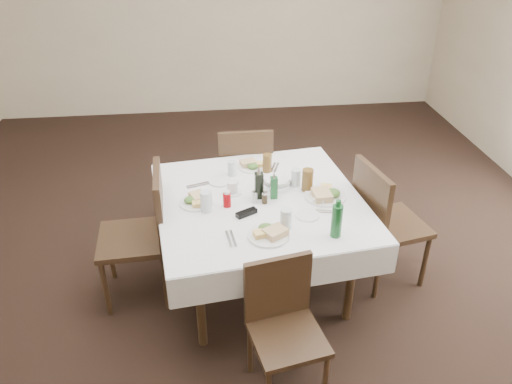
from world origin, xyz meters
TOP-DOWN VIEW (x-y plane):
  - ground_plane at (0.00, 0.00)m, footprint 7.00×7.00m
  - room_shell at (0.00, 0.00)m, footprint 6.04×7.04m
  - dining_table at (0.08, -0.21)m, footprint 1.60×1.60m
  - chair_north at (0.06, 0.64)m, footprint 0.46×0.46m
  - chair_south at (0.11, -1.11)m, footprint 0.48×0.48m
  - chair_east at (0.99, -0.26)m, footprint 0.56×0.56m
  - chair_west at (-0.74, -0.21)m, footprint 0.51×0.51m
  - meal_north at (0.08, 0.28)m, footprint 0.23×0.23m
  - meal_south at (0.09, -0.66)m, footprint 0.27×0.27m
  - meal_east at (0.55, -0.24)m, footprint 0.30×0.30m
  - meal_west at (-0.37, -0.21)m, footprint 0.24×0.24m
  - side_plate_a at (-0.18, 0.07)m, footprint 0.17×0.17m
  - side_plate_b at (0.38, -0.46)m, footprint 0.16×0.16m
  - water_n at (-0.08, 0.16)m, footprint 0.06×0.06m
  - water_s at (0.21, -0.58)m, footprint 0.08×0.08m
  - water_e at (0.37, -0.05)m, footprint 0.07×0.07m
  - water_w at (-0.29, -0.32)m, footprint 0.08×0.08m
  - iced_tea_a at (0.19, 0.19)m, footprint 0.07×0.07m
  - iced_tea_b at (0.44, -0.12)m, footprint 0.08×0.08m
  - bread_basket at (0.23, -0.04)m, footprint 0.21×0.21m
  - oil_cruet_dark at (0.08, -0.18)m, footprint 0.06×0.06m
  - oil_cruet_green at (0.18, -0.20)m, footprint 0.05×0.05m
  - ketchup_bottle at (-0.15, -0.28)m, footprint 0.06×0.06m
  - salt_shaker at (0.04, -0.25)m, footprint 0.04×0.04m
  - pepper_shaker at (0.11, -0.27)m, footprint 0.04×0.04m
  - coffee_mug at (-0.10, -0.10)m, footprint 0.13×0.13m
  - sunglasses at (-0.03, -0.40)m, footprint 0.15×0.11m
  - green_bottle at (0.50, -0.70)m, footprint 0.07×0.07m
  - sugar_caddy at (0.49, -0.32)m, footprint 0.09×0.07m
  - cutlery_n at (0.26, 0.24)m, footprint 0.09×0.17m
  - cutlery_s at (-0.15, -0.67)m, footprint 0.07×0.18m
  - cutlery_e at (0.52, -0.43)m, footprint 0.16×0.07m
  - cutlery_w at (-0.35, 0.03)m, footprint 0.18×0.09m

SIDE VIEW (x-z plane):
  - ground_plane at x=0.00m, z-range 0.00..0.00m
  - chair_south at x=0.11m, z-range 0.06..0.92m
  - chair_north at x=0.06m, z-range 0.07..1.03m
  - chair_east at x=0.99m, z-range 0.07..1.06m
  - chair_west at x=-0.74m, z-range 0.07..1.09m
  - dining_table at x=0.08m, z-range 0.31..1.07m
  - cutlery_e at x=0.52m, z-range 0.76..0.77m
  - cutlery_n at x=0.26m, z-range 0.76..0.77m
  - cutlery_w at x=-0.35m, z-range 0.76..0.77m
  - cutlery_s at x=-0.15m, z-range 0.76..0.77m
  - side_plate_b at x=0.38m, z-range 0.76..0.77m
  - side_plate_a at x=-0.18m, z-range 0.76..0.77m
  - sunglasses at x=-0.03m, z-range 0.76..0.79m
  - meal_north at x=0.08m, z-range 0.76..0.81m
  - meal_west at x=-0.37m, z-range 0.76..0.81m
  - sugar_caddy at x=0.49m, z-range 0.76..0.80m
  - meal_south at x=0.09m, z-range 0.76..0.81m
  - meal_east at x=0.55m, z-range 0.75..0.82m
  - bread_basket at x=0.23m, z-range 0.76..0.83m
  - salt_shaker at x=0.04m, z-range 0.76..0.85m
  - coffee_mug at x=-0.10m, z-range 0.76..0.85m
  - pepper_shaker at x=0.11m, z-range 0.76..0.85m
  - ketchup_bottle at x=-0.15m, z-range 0.76..0.88m
  - water_n at x=-0.08m, z-range 0.76..0.88m
  - water_e at x=0.37m, z-range 0.76..0.89m
  - water_s at x=0.21m, z-range 0.76..0.90m
  - iced_tea_a at x=0.19m, z-range 0.76..0.91m
  - water_w at x=-0.29m, z-range 0.76..0.91m
  - iced_tea_b at x=0.44m, z-range 0.76..0.93m
  - oil_cruet_green at x=0.18m, z-range 0.75..0.95m
  - oil_cruet_dark at x=0.08m, z-range 0.74..0.99m
  - green_bottle at x=0.50m, z-range 0.75..1.01m
  - room_shell at x=0.00m, z-range 0.31..3.11m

